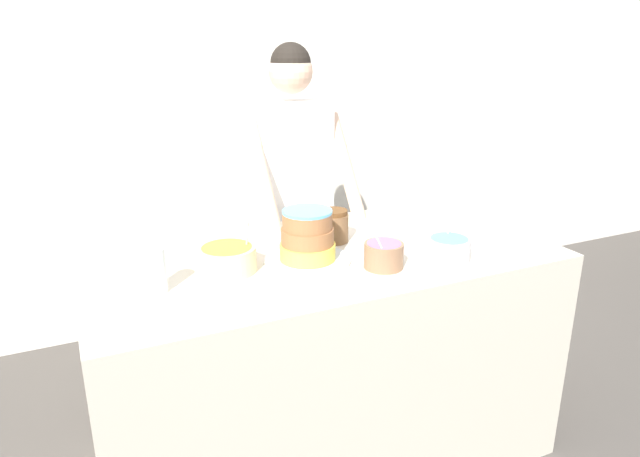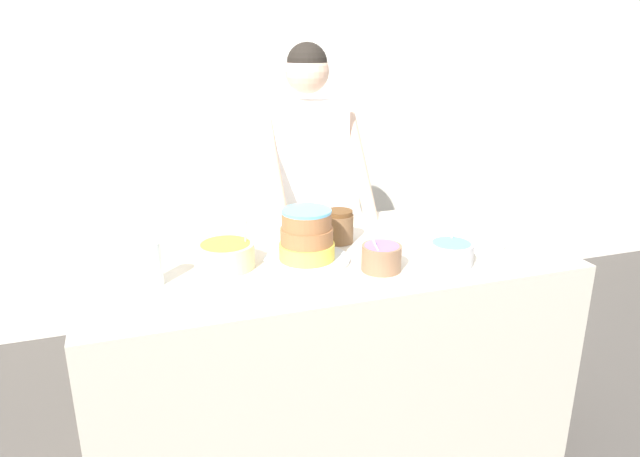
# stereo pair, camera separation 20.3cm
# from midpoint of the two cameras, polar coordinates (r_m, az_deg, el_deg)

# --- Properties ---
(wall_back) EXTENTS (10.00, 0.05, 2.60)m
(wall_back) POSITION_cam_midpoint_polar(r_m,az_deg,el_deg) (3.36, -5.85, 12.56)
(wall_back) COLOR silver
(wall_back) RESTS_ON ground_plane
(counter) EXTENTS (1.73, 0.84, 0.89)m
(counter) POSITION_cam_midpoint_polar(r_m,az_deg,el_deg) (2.32, 3.07, -12.82)
(counter) COLOR beige
(counter) RESTS_ON ground_plane
(person_baker) EXTENTS (0.46, 0.44, 1.63)m
(person_baker) POSITION_cam_midpoint_polar(r_m,az_deg,el_deg) (2.68, 1.02, 4.70)
(person_baker) COLOR #2D2D38
(person_baker) RESTS_ON ground_plane
(cake) EXTENTS (0.31, 0.31, 0.19)m
(cake) POSITION_cam_midpoint_polar(r_m,az_deg,el_deg) (2.02, 1.54, -1.10)
(cake) COLOR silver
(cake) RESTS_ON counter
(frosting_bowl_purple) EXTENTS (0.14, 0.14, 0.15)m
(frosting_bowl_purple) POSITION_cam_midpoint_polar(r_m,az_deg,el_deg) (1.98, 9.11, -2.86)
(frosting_bowl_purple) COLOR #936B4C
(frosting_bowl_purple) RESTS_ON counter
(frosting_bowl_orange) EXTENTS (0.20, 0.20, 0.18)m
(frosting_bowl_orange) POSITION_cam_midpoint_polar(r_m,az_deg,el_deg) (1.99, -6.53, -2.63)
(frosting_bowl_orange) COLOR beige
(frosting_bowl_orange) RESTS_ON counter
(frosting_bowl_blue) EXTENTS (0.16, 0.16, 0.15)m
(frosting_bowl_blue) POSITION_cam_midpoint_polar(r_m,az_deg,el_deg) (2.08, 15.71, -2.39)
(frosting_bowl_blue) COLOR silver
(frosting_bowl_blue) RESTS_ON counter
(drinking_glass) EXTENTS (0.06, 0.06, 0.15)m
(drinking_glass) POSITION_cam_midpoint_polar(r_m,az_deg,el_deg) (1.88, -13.51, -3.51)
(drinking_glass) COLOR silver
(drinking_glass) RESTS_ON counter
(ceramic_plate) EXTENTS (0.23, 0.23, 0.01)m
(ceramic_plate) POSITION_cam_midpoint_polar(r_m,az_deg,el_deg) (2.31, 17.66, -1.43)
(ceramic_plate) COLOR white
(ceramic_plate) RESTS_ON counter
(stoneware_jar) EXTENTS (0.11, 0.11, 0.13)m
(stoneware_jar) POSITION_cam_midpoint_polar(r_m,az_deg,el_deg) (2.22, 4.53, 0.14)
(stoneware_jar) COLOR brown
(stoneware_jar) RESTS_ON counter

